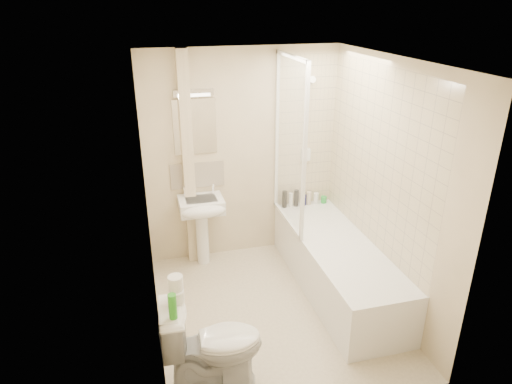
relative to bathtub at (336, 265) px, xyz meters
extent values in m
plane|color=beige|center=(-0.75, -0.20, -0.29)|extent=(2.50, 2.50, 0.00)
cube|color=beige|center=(-0.75, 1.05, 0.91)|extent=(2.20, 0.02, 2.40)
cube|color=beige|center=(-1.85, -0.20, 0.91)|extent=(0.02, 2.50, 2.40)
cube|color=beige|center=(0.35, -0.20, 0.91)|extent=(0.02, 2.50, 2.40)
cube|color=white|center=(-0.75, -0.20, 2.11)|extent=(2.20, 2.50, 0.02)
cube|color=beige|center=(0.00, 1.04, 1.14)|extent=(0.70, 0.01, 1.75)
cube|color=beige|center=(0.34, 0.00, 1.14)|extent=(0.01, 2.10, 1.75)
cube|color=beige|center=(-1.37, 0.99, 0.91)|extent=(0.12, 0.12, 2.40)
cube|color=beige|center=(-1.27, 1.04, 0.74)|extent=(0.60, 0.02, 0.30)
cube|color=white|center=(-1.27, 1.04, 1.29)|extent=(0.46, 0.01, 0.60)
cube|color=silver|center=(-1.27, 1.02, 1.66)|extent=(0.42, 0.07, 0.07)
cube|color=white|center=(0.00, 0.00, -0.01)|extent=(0.70, 2.10, 0.55)
cube|color=white|center=(0.00, 0.00, 0.21)|extent=(0.56, 1.96, 0.05)
cube|color=white|center=(-0.35, 0.60, 1.16)|extent=(0.01, 0.90, 1.80)
cube|color=white|center=(-0.35, 1.03, 1.16)|extent=(0.04, 0.04, 1.80)
cube|color=white|center=(-0.35, 0.15, 1.16)|extent=(0.04, 0.04, 1.80)
cube|color=white|center=(-0.35, 0.60, 2.04)|extent=(0.04, 0.90, 0.04)
cube|color=white|center=(-0.35, 0.60, 0.28)|extent=(0.04, 0.90, 0.03)
cylinder|color=white|center=(0.00, 1.02, 1.26)|extent=(0.02, 0.02, 0.90)
cylinder|color=white|center=(0.00, 1.02, 0.81)|extent=(0.05, 0.05, 0.02)
cylinder|color=white|center=(0.00, 1.02, 1.71)|extent=(0.05, 0.05, 0.02)
cylinder|color=white|center=(0.00, 0.95, 1.74)|extent=(0.08, 0.11, 0.11)
cube|color=white|center=(0.00, 1.01, 0.88)|extent=(0.10, 0.05, 0.14)
cylinder|color=white|center=(-0.02, 0.99, 1.31)|extent=(0.01, 0.13, 0.84)
cylinder|color=white|center=(-1.27, 0.88, 0.04)|extent=(0.14, 0.14, 0.65)
cube|color=white|center=(-1.27, 0.85, 0.46)|extent=(0.48, 0.37, 0.15)
ellipsoid|color=white|center=(-1.27, 0.68, 0.46)|extent=(0.48, 0.21, 0.15)
cube|color=silver|center=(-1.27, 0.85, 0.51)|extent=(0.34, 0.24, 0.04)
cylinder|color=white|center=(-1.43, 0.96, 0.58)|extent=(0.03, 0.03, 0.10)
cylinder|color=white|center=(-1.11, 0.96, 0.58)|extent=(0.03, 0.03, 0.10)
sphere|color=white|center=(-1.43, 0.96, 0.63)|extent=(0.04, 0.04, 0.04)
sphere|color=white|center=(-1.11, 0.96, 0.63)|extent=(0.04, 0.04, 0.04)
cylinder|color=black|center=(-0.26, 0.96, 0.36)|extent=(0.06, 0.06, 0.20)
cylinder|color=white|center=(-0.19, 0.96, 0.35)|extent=(0.05, 0.05, 0.17)
cylinder|color=black|center=(-0.12, 0.96, 0.36)|extent=(0.06, 0.06, 0.20)
cylinder|color=#121453|center=(-0.01, 0.96, 0.33)|extent=(0.05, 0.05, 0.13)
cylinder|color=beige|center=(0.04, 0.96, 0.34)|extent=(0.06, 0.06, 0.16)
cylinder|color=white|center=(0.14, 0.96, 0.33)|extent=(0.06, 0.06, 0.14)
cylinder|color=green|center=(0.24, 0.96, 0.30)|extent=(0.07, 0.07, 0.08)
imported|color=white|center=(-1.47, -0.96, 0.10)|extent=(0.51, 0.81, 0.78)
cylinder|color=white|center=(-1.71, -0.89, 0.54)|extent=(0.11, 0.11, 0.10)
cylinder|color=white|center=(-1.71, -0.86, 0.64)|extent=(0.11, 0.11, 0.11)
cylinder|color=green|center=(-1.75, -1.06, 0.59)|extent=(0.06, 0.06, 0.20)
camera|label=1|loc=(-1.86, -3.72, 2.56)|focal=32.00mm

